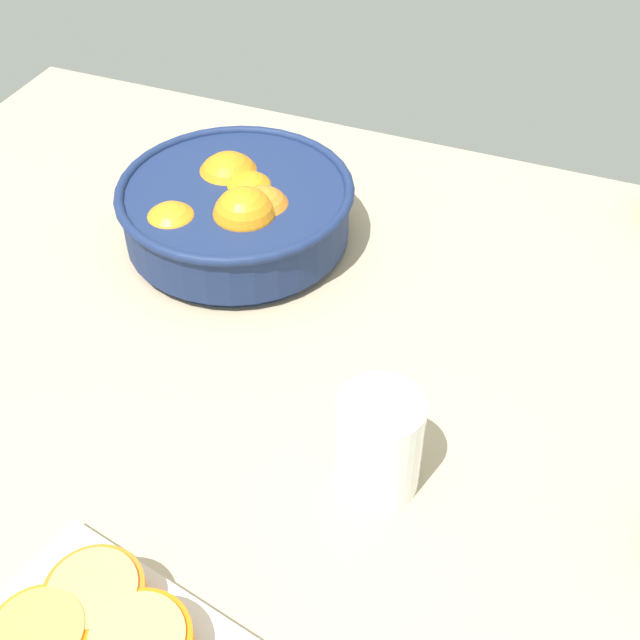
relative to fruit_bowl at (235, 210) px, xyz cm
name	(u,v)px	position (x,y,z in cm)	size (l,w,h in cm)	color
ground_plane	(340,388)	(19.83, -16.92, -6.19)	(136.79, 95.59, 3.00)	tan
fruit_bowl	(235,210)	(0.00, 0.00, 0.00)	(28.13, 28.13, 10.47)	navy
juice_glass	(378,448)	(27.33, -27.64, -0.21)	(7.84, 7.84, 10.30)	white
orange_half_0	(97,600)	(11.77, -49.10, -1.09)	(7.80, 7.80, 4.02)	orange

